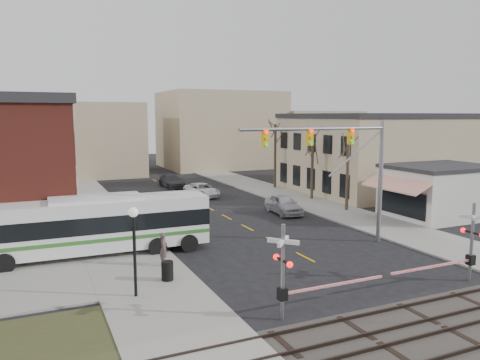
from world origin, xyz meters
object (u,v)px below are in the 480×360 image
car_a (284,204)px  rr_crossing_east (466,244)px  pedestrian_near (164,249)px  car_d (172,181)px  car_b (155,204)px  transit_bus (97,224)px  traffic_signal_mast (346,156)px  pedestrian_far (89,238)px  trash_bin (167,271)px  street_lamp (134,233)px  car_c (202,190)px  rr_crossing_west (292,272)px

car_a → rr_crossing_east: bearing=-84.9°
rr_crossing_east → pedestrian_near: rr_crossing_east is taller
car_a → car_d: 18.80m
car_a → car_b: car_a is taller
transit_bus → traffic_signal_mast: (14.58, -4.37, 3.85)m
transit_bus → pedestrian_far: bearing=129.1°
trash_bin → car_b: size_ratio=0.22×
traffic_signal_mast → rr_crossing_east: size_ratio=1.83×
traffic_signal_mast → rr_crossing_east: (1.50, -7.82, -3.78)m
street_lamp → car_a: street_lamp is taller
car_c → car_b: bearing=-144.7°
car_c → rr_crossing_west: bearing=-109.1°
car_d → pedestrian_far: size_ratio=2.79×
car_d → pedestrian_near: bearing=-110.1°
rr_crossing_west → pedestrian_far: (-6.51, 12.80, -0.96)m
traffic_signal_mast → car_d: (-3.06, 28.58, -5.03)m
car_b → pedestrian_far: pedestrian_far is taller
transit_bus → pedestrian_near: (3.02, -3.74, -0.86)m
traffic_signal_mast → rr_crossing_west: traffic_signal_mast is taller
rr_crossing_east → pedestrian_near: 15.58m
car_d → rr_crossing_east: bearing=-86.1°
street_lamp → car_a: size_ratio=0.86×
car_b → car_d: 14.05m
pedestrian_far → transit_bus: bearing=-103.4°
pedestrian_far → car_d: bearing=10.7°
car_a → car_d: car_a is taller
car_d → car_a: bearing=-79.2°
transit_bus → car_b: transit_bus is taller
street_lamp → pedestrian_near: (2.34, 3.82, -2.04)m
traffic_signal_mast → pedestrian_near: 12.50m
rr_crossing_west → rr_crossing_east: same height
car_b → car_d: car_b is taller
traffic_signal_mast → rr_crossing_west: 12.21m
street_lamp → car_d: size_ratio=0.83×
rr_crossing_east → pedestrian_near: size_ratio=3.05×
rr_crossing_east → car_a: bearing=90.0°
street_lamp → car_d: bearing=71.2°
car_a → street_lamp: bearing=-133.6°
traffic_signal_mast → street_lamp: (-13.90, -3.19, -2.67)m
car_c → car_d: car_d is taller
pedestrian_far → car_b: bearing=5.2°
rr_crossing_west → rr_crossing_east: bearing=0.5°
car_d → pedestrian_far: 26.52m
car_d → trash_bin: bearing=-109.7°
car_c → pedestrian_far: bearing=-135.1°
transit_bus → trash_bin: 6.76m
rr_crossing_west → car_d: 36.90m
car_b → rr_crossing_east: bearing=135.0°
rr_crossing_west → trash_bin: bearing=119.8°
traffic_signal_mast → rr_crossing_east: 8.81m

